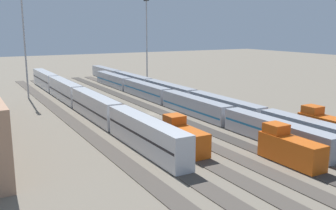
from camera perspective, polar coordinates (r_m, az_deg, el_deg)
ground_plane at (r=83.98m, az=-2.42°, el=-1.32°), size 400.00×400.00×0.00m
track_bed_0 at (r=93.00m, az=7.24°, el=-0.11°), size 140.00×2.80×0.12m
track_bed_1 at (r=90.17m, az=4.68°, el=-0.43°), size 140.00×2.80×0.12m
track_bed_2 at (r=87.53m, az=1.96°, el=-0.76°), size 140.00×2.80×0.12m
track_bed_3 at (r=85.10m, az=-0.92°, el=-1.10°), size 140.00×2.80×0.12m
track_bed_4 at (r=82.90m, az=-3.96°, el=-1.47°), size 140.00×2.80×0.12m
track_bed_5 at (r=80.95m, az=-7.16°, el=-1.85°), size 140.00×2.80×0.12m
track_bed_6 at (r=79.27m, az=-10.51°, el=-2.24°), size 140.00×2.80×0.12m
track_bed_7 at (r=77.88m, az=-13.99°, el=-2.63°), size 140.00×2.80×0.12m
train_on_track_6 at (r=91.56m, az=-13.35°, el=1.11°), size 95.60×3.06×5.00m
train_on_track_5 at (r=58.38m, az=2.31°, el=-4.86°), size 10.00×3.00×5.00m
train_on_track_1 at (r=92.93m, az=3.38°, el=1.21°), size 139.00×3.00×4.40m
train_on_track_2 at (r=92.69m, az=-0.12°, el=1.17°), size 95.60×3.06×3.80m
train_on_track_3 at (r=55.70m, az=17.77°, el=-6.23°), size 10.00×3.00×5.00m
train_on_track_0 at (r=70.68m, az=22.43°, el=-2.84°), size 10.00×3.00×5.00m
light_mast_1 at (r=107.45m, az=-20.91°, el=11.43°), size 2.80×0.70×31.96m
light_mast_2 at (r=130.54m, az=-3.23°, el=11.24°), size 2.80×0.70×28.66m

